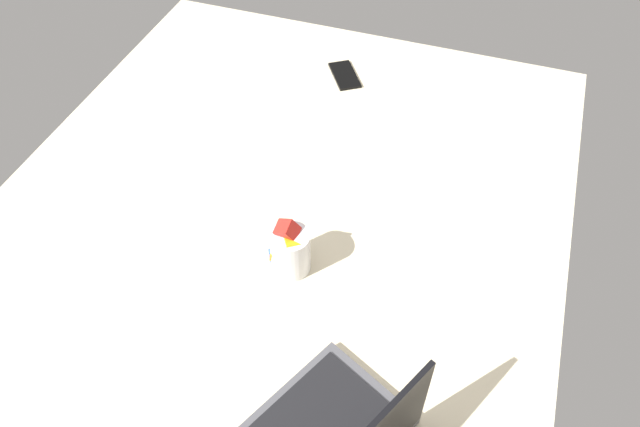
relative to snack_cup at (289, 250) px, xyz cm
name	(u,v)px	position (x,y,z in cm)	size (l,w,h in cm)	color
bed_mattress	(269,250)	(-9.26, -9.47, -14.90)	(180.00, 140.00, 18.00)	beige
snack_cup	(289,250)	(0.00, 0.00, 0.00)	(9.00, 9.57, 14.66)	silver
cell_phone	(345,75)	(-73.95, -10.14, -5.50)	(6.80, 14.00, 0.80)	black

